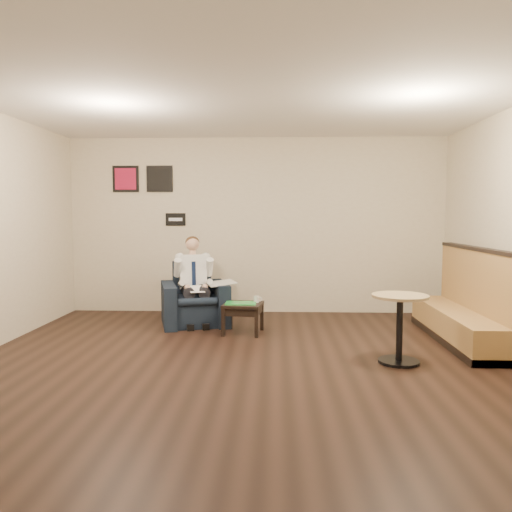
{
  "coord_description": "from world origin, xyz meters",
  "views": [
    {
      "loc": [
        0.31,
        -5.02,
        1.56
      ],
      "look_at": [
        0.07,
        1.2,
        1.06
      ],
      "focal_mm": 35.0,
      "sensor_mm": 36.0,
      "label": 1
    }
  ],
  "objects_px": {
    "armchair": "(195,294)",
    "cafe_table": "(399,329)",
    "side_table": "(243,318)",
    "seated_man": "(195,284)",
    "green_folder": "(241,303)",
    "smartphone": "(248,301)",
    "coffee_mug": "(256,299)",
    "banquette": "(459,295)"
  },
  "relations": [
    {
      "from": "armchair",
      "to": "cafe_table",
      "type": "relative_size",
      "value": 1.24
    },
    {
      "from": "side_table",
      "to": "seated_man",
      "type": "bearing_deg",
      "value": 149.07
    },
    {
      "from": "armchair",
      "to": "green_folder",
      "type": "height_order",
      "value": "armchair"
    },
    {
      "from": "seated_man",
      "to": "green_folder",
      "type": "height_order",
      "value": "seated_man"
    },
    {
      "from": "armchair",
      "to": "smartphone",
      "type": "distance_m",
      "value": 0.89
    },
    {
      "from": "coffee_mug",
      "to": "armchair",
      "type": "bearing_deg",
      "value": 153.78
    },
    {
      "from": "armchair",
      "to": "smartphone",
      "type": "bearing_deg",
      "value": -41.92
    },
    {
      "from": "coffee_mug",
      "to": "cafe_table",
      "type": "distance_m",
      "value": 2.08
    },
    {
      "from": "armchair",
      "to": "side_table",
      "type": "relative_size",
      "value": 1.85
    },
    {
      "from": "green_folder",
      "to": "armchair",
      "type": "bearing_deg",
      "value": 142.22
    },
    {
      "from": "seated_man",
      "to": "smartphone",
      "type": "xyz_separation_m",
      "value": [
        0.77,
        -0.29,
        -0.2
      ]
    },
    {
      "from": "side_table",
      "to": "banquette",
      "type": "xyz_separation_m",
      "value": [
        2.71,
        -0.31,
        0.38
      ]
    },
    {
      "from": "armchair",
      "to": "banquette",
      "type": "height_order",
      "value": "banquette"
    },
    {
      "from": "side_table",
      "to": "coffee_mug",
      "type": "relative_size",
      "value": 5.79
    },
    {
      "from": "green_folder",
      "to": "cafe_table",
      "type": "distance_m",
      "value": 2.17
    },
    {
      "from": "side_table",
      "to": "armchair",
      "type": "bearing_deg",
      "value": 144.05
    },
    {
      "from": "smartphone",
      "to": "cafe_table",
      "type": "distance_m",
      "value": 2.19
    },
    {
      "from": "coffee_mug",
      "to": "cafe_table",
      "type": "xyz_separation_m",
      "value": [
        1.57,
        -1.36,
        -0.08
      ]
    },
    {
      "from": "seated_man",
      "to": "coffee_mug",
      "type": "height_order",
      "value": "seated_man"
    },
    {
      "from": "armchair",
      "to": "smartphone",
      "type": "xyz_separation_m",
      "value": [
        0.8,
        -0.4,
        -0.03
      ]
    },
    {
      "from": "side_table",
      "to": "banquette",
      "type": "relative_size",
      "value": 0.22
    },
    {
      "from": "seated_man",
      "to": "coffee_mug",
      "type": "xyz_separation_m",
      "value": [
        0.88,
        -0.34,
        -0.16
      ]
    },
    {
      "from": "armchair",
      "to": "side_table",
      "type": "xyz_separation_m",
      "value": [
        0.73,
        -0.53,
        -0.24
      ]
    },
    {
      "from": "smartphone",
      "to": "banquette",
      "type": "height_order",
      "value": "banquette"
    },
    {
      "from": "seated_man",
      "to": "cafe_table",
      "type": "xyz_separation_m",
      "value": [
        2.44,
        -1.69,
        -0.24
      ]
    },
    {
      "from": "side_table",
      "to": "smartphone",
      "type": "height_order",
      "value": "smartphone"
    },
    {
      "from": "green_folder",
      "to": "coffee_mug",
      "type": "height_order",
      "value": "coffee_mug"
    },
    {
      "from": "side_table",
      "to": "cafe_table",
      "type": "xyz_separation_m",
      "value": [
        1.74,
        -1.27,
        0.16
      ]
    },
    {
      "from": "seated_man",
      "to": "banquette",
      "type": "relative_size",
      "value": 0.53
    },
    {
      "from": "armchair",
      "to": "side_table",
      "type": "distance_m",
      "value": 0.94
    },
    {
      "from": "banquette",
      "to": "cafe_table",
      "type": "xyz_separation_m",
      "value": [
        -0.97,
        -0.96,
        -0.21
      ]
    },
    {
      "from": "green_folder",
      "to": "smartphone",
      "type": "distance_m",
      "value": 0.18
    },
    {
      "from": "side_table",
      "to": "cafe_table",
      "type": "height_order",
      "value": "cafe_table"
    },
    {
      "from": "armchair",
      "to": "banquette",
      "type": "xyz_separation_m",
      "value": [
        3.44,
        -0.84,
        0.14
      ]
    },
    {
      "from": "side_table",
      "to": "banquette",
      "type": "distance_m",
      "value": 2.75
    },
    {
      "from": "seated_man",
      "to": "banquette",
      "type": "xyz_separation_m",
      "value": [
        3.41,
        -0.73,
        -0.03
      ]
    },
    {
      "from": "banquette",
      "to": "coffee_mug",
      "type": "bearing_deg",
      "value": 171.07
    },
    {
      "from": "armchair",
      "to": "cafe_table",
      "type": "distance_m",
      "value": 3.06
    },
    {
      "from": "coffee_mug",
      "to": "seated_man",
      "type": "bearing_deg",
      "value": 159.02
    },
    {
      "from": "seated_man",
      "to": "cafe_table",
      "type": "distance_m",
      "value": 2.98
    },
    {
      "from": "side_table",
      "to": "smartphone",
      "type": "relative_size",
      "value": 3.93
    },
    {
      "from": "seated_man",
      "to": "green_folder",
      "type": "xyz_separation_m",
      "value": [
        0.67,
        -0.44,
        -0.2
      ]
    }
  ]
}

